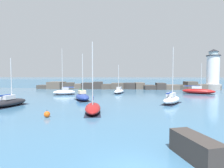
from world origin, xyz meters
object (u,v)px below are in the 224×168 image
sailboat_moored_0 (64,92)px  sailboat_moored_7 (119,91)px  sailboat_moored_1 (171,99)px  sailboat_moored_6 (82,96)px  mooring_buoy_orange_near (47,114)px  sailboat_moored_4 (9,102)px  sailboat_moored_3 (93,108)px  lighthouse (213,72)px  sailboat_moored_2 (198,91)px

sailboat_moored_0 → sailboat_moored_7: (13.19, 4.43, -0.12)m
sailboat_moored_1 → sailboat_moored_7: size_ratio=1.30×
sailboat_moored_6 → mooring_buoy_orange_near: bearing=-94.0°
sailboat_moored_1 → mooring_buoy_orange_near: (-16.91, -10.51, -0.38)m
sailboat_moored_1 → sailboat_moored_4: size_ratio=1.28×
sailboat_moored_1 → mooring_buoy_orange_near: bearing=-148.1°
sailboat_moored_3 → sailboat_moored_7: 23.65m
lighthouse → sailboat_moored_7: lighthouse is taller
lighthouse → sailboat_moored_6: lighthouse is taller
lighthouse → sailboat_moored_3: lighthouse is taller
lighthouse → sailboat_moored_2: 17.56m
sailboat_moored_2 → sailboat_moored_6: size_ratio=0.91×
sailboat_moored_7 → mooring_buoy_orange_near: bearing=-106.1°
sailboat_moored_1 → sailboat_moored_7: (-9.25, 16.02, -0.13)m
sailboat_moored_0 → sailboat_moored_1: 25.25m
sailboat_moored_0 → sailboat_moored_3: sailboat_moored_0 is taller
lighthouse → sailboat_moored_3: 49.97m
sailboat_moored_3 → sailboat_moored_6: bearing=110.4°
sailboat_moored_4 → mooring_buoy_orange_near: (8.87, -6.42, -0.31)m
mooring_buoy_orange_near → sailboat_moored_7: bearing=73.9°
sailboat_moored_3 → mooring_buoy_orange_near: size_ratio=10.12×
sailboat_moored_0 → lighthouse: bearing=22.2°
sailboat_moored_2 → sailboat_moored_3: sailboat_moored_3 is taller
sailboat_moored_2 → sailboat_moored_6: 30.03m
sailboat_moored_0 → sailboat_moored_6: (6.46, -8.66, 0.00)m
sailboat_moored_1 → sailboat_moored_7: 18.50m
sailboat_moored_0 → sailboat_moored_7: 13.92m
mooring_buoy_orange_near → sailboat_moored_6: bearing=86.0°
sailboat_moored_6 → sailboat_moored_7: 14.73m
sailboat_moored_3 → sailboat_moored_4: sailboat_moored_3 is taller
sailboat_moored_3 → sailboat_moored_6: 11.07m
sailboat_moored_1 → sailboat_moored_7: bearing=120.0°
sailboat_moored_6 → mooring_buoy_orange_near: sailboat_moored_6 is taller
sailboat_moored_7 → sailboat_moored_6: bearing=-117.2°
sailboat_moored_7 → sailboat_moored_3: bearing=-97.0°
sailboat_moored_3 → mooring_buoy_orange_near: bearing=-147.4°
sailboat_moored_3 → sailboat_moored_4: bearing=166.2°
sailboat_moored_3 → mooring_buoy_orange_near: 5.70m
sailboat_moored_3 → sailboat_moored_1: bearing=31.6°
sailboat_moored_0 → sailboat_moored_4: sailboat_moored_0 is taller
sailboat_moored_2 → lighthouse: bearing=52.9°
sailboat_moored_2 → sailboat_moored_3: size_ratio=0.88×
sailboat_moored_3 → sailboat_moored_6: sailboat_moored_3 is taller
sailboat_moored_2 → mooring_buoy_orange_near: sailboat_moored_2 is taller
sailboat_moored_3 → sailboat_moored_6: (-3.87, 10.37, 0.16)m
sailboat_moored_4 → mooring_buoy_orange_near: size_ratio=8.38×
mooring_buoy_orange_near → sailboat_moored_2: bearing=43.5°
sailboat_moored_0 → sailboat_moored_3: 21.66m
sailboat_moored_0 → sailboat_moored_3: size_ratio=1.23×
mooring_buoy_orange_near → sailboat_moored_4: bearing=144.1°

